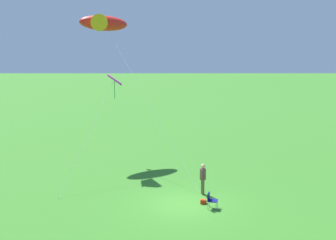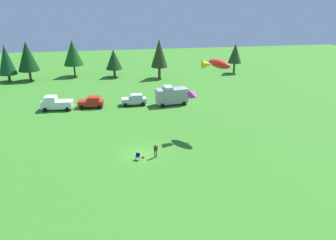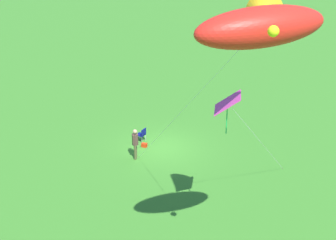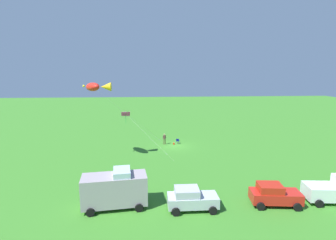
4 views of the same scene
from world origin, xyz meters
name	(u,v)px [view 4 (image 4 of 4)]	position (x,y,z in m)	size (l,w,h in m)	color
ground_plane	(175,146)	(0.00, 0.00, 0.00)	(160.00, 160.00, 0.00)	#387D26
person_kite_flyer	(165,138)	(1.56, -1.08, 1.02)	(0.51, 0.39, 1.74)	#4E502E
folding_chair	(178,141)	(-0.58, -1.34, 0.49)	(0.59, 0.59, 0.82)	#0B1160
backpack_on_grass	(174,144)	(0.08, -1.01, 0.11)	(0.32, 0.22, 0.22)	red
truck_white_pickup	(336,190)	(-12.51, 18.67, 1.10)	(5.18, 2.83, 2.34)	silver
car_red_sedan	(274,195)	(-6.75, 18.80, 0.95)	(4.38, 2.61, 1.89)	red
car_silver_compact	(191,199)	(0.53, 19.00, 0.95)	(4.21, 2.22, 1.89)	#B3BBC1
van_motorhome_grey	(115,189)	(6.94, 18.15, 1.64)	(5.61, 3.09, 3.34)	#A1949C
kite_large_fish	(96,87)	(10.59, 5.48, 9.53)	(11.03, 8.38, 10.18)	red
kite_diamond_rainbow	(126,115)	(6.99, 4.38, 5.74)	(6.86, 3.03, 6.20)	#DA3EA0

